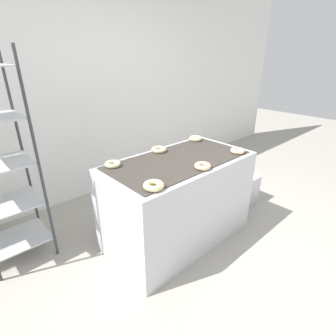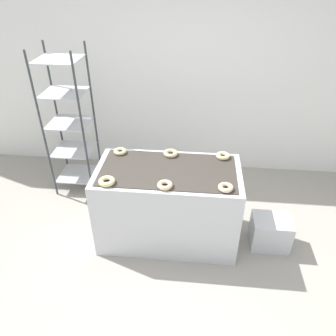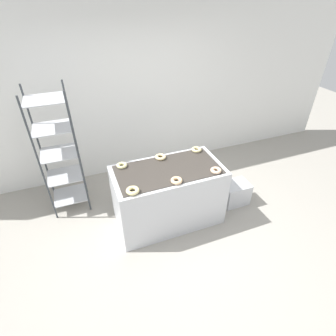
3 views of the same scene
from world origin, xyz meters
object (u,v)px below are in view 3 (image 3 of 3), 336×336
at_px(baking_rack_cart, 59,153).
at_px(donut_far_left, 122,165).
at_px(donut_near_right, 216,170).
at_px(donut_far_right, 197,150).
at_px(donut_near_left, 133,191).
at_px(donut_near_center, 177,180).
at_px(glaze_bin, 235,193).
at_px(fryer_machine, 168,195).
at_px(donut_far_center, 161,157).

bearing_deg(baking_rack_cart, donut_far_left, -36.20).
distance_m(donut_near_right, donut_far_right, 0.54).
height_order(donut_near_left, donut_near_right, donut_near_left).
xyz_separation_m(donut_far_left, donut_far_right, (1.07, 0.01, 0.00)).
bearing_deg(donut_near_center, donut_near_left, 179.70).
xyz_separation_m(donut_near_left, donut_near_right, (1.07, 0.01, -0.00)).
distance_m(baking_rack_cart, donut_near_left, 1.31).
bearing_deg(baking_rack_cart, donut_near_right, -30.64).
xyz_separation_m(glaze_bin, donut_far_left, (-1.62, 0.31, 0.71)).
height_order(fryer_machine, donut_far_center, donut_far_center).
height_order(donut_near_right, donut_far_center, same).
bearing_deg(donut_far_right, donut_far_center, -179.93).
bearing_deg(donut_near_center, donut_far_left, 134.20).
distance_m(glaze_bin, donut_far_center, 1.33).
height_order(donut_far_left, donut_far_center, donut_far_center).
height_order(fryer_machine, donut_near_center, donut_near_center).
bearing_deg(donut_near_left, glaze_bin, 8.43).
xyz_separation_m(donut_near_right, donut_far_center, (-0.54, 0.54, 0.00)).
bearing_deg(glaze_bin, fryer_machine, 178.01).
distance_m(donut_far_left, donut_far_right, 1.07).
relative_size(donut_near_left, donut_near_center, 1.09).
distance_m(fryer_machine, donut_near_center, 0.53).
bearing_deg(glaze_bin, donut_near_right, -157.45).
bearing_deg(donut_near_center, glaze_bin, 12.64).
bearing_deg(donut_near_left, baking_rack_cart, 124.08).
height_order(glaze_bin, donut_near_right, donut_near_right).
height_order(fryer_machine, donut_far_right, donut_far_right).
height_order(baking_rack_cart, donut_far_center, baking_rack_cart).
bearing_deg(donut_near_left, donut_near_right, 0.76).
bearing_deg(baking_rack_cart, donut_near_center, -40.59).
distance_m(donut_far_center, donut_far_right, 0.54).
bearing_deg(donut_near_center, donut_far_right, 46.27).
relative_size(donut_near_right, donut_far_center, 0.92).
bearing_deg(glaze_bin, donut_far_center, 163.59).
distance_m(donut_near_left, donut_far_center, 0.77).
bearing_deg(donut_near_right, glaze_bin, 22.55).
height_order(donut_near_center, donut_far_center, same).
distance_m(donut_near_center, donut_far_left, 0.77).
relative_size(donut_far_left, donut_far_right, 0.96).
bearing_deg(donut_far_left, glaze_bin, -10.78).
relative_size(baking_rack_cart, donut_far_right, 12.83).
xyz_separation_m(donut_near_center, donut_near_right, (0.54, 0.02, -0.00)).
bearing_deg(donut_far_center, fryer_machine, -90.60).
xyz_separation_m(donut_near_left, donut_near_center, (0.54, -0.00, -0.00)).
xyz_separation_m(baking_rack_cart, donut_far_left, (0.73, -0.54, -0.04)).
relative_size(baking_rack_cart, donut_far_center, 12.23).
distance_m(donut_near_center, donut_near_right, 0.54).
relative_size(donut_near_center, donut_far_center, 0.95).
bearing_deg(baking_rack_cart, donut_near_left, -55.92).
height_order(glaze_bin, donut_near_center, donut_near_center).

